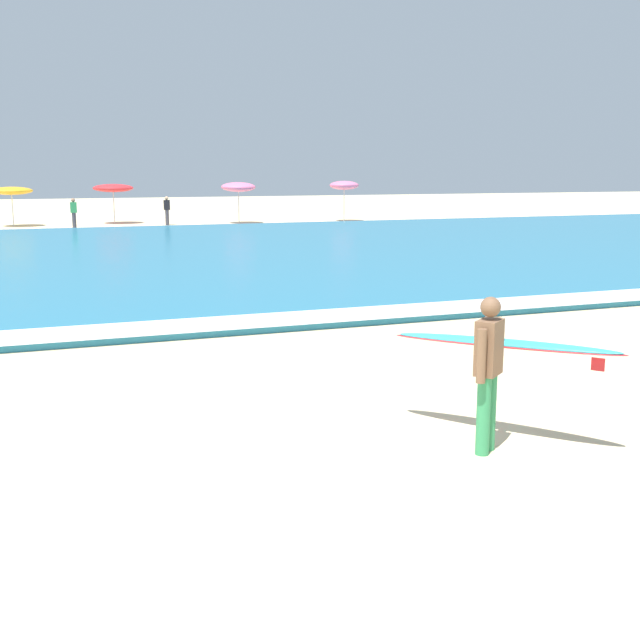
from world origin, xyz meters
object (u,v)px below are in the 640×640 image
beach_umbrella_3 (238,187)px  beachgoer_near_row_left (74,213)px  surfer_with_board (496,356)px  beachgoer_near_row_mid (167,210)px  beach_umbrella_1 (11,191)px  beach_umbrella_2 (113,188)px  beach_umbrella_4 (344,185)px

beach_umbrella_3 → beachgoer_near_row_left: (-9.08, -1.14, -1.21)m
surfer_with_board → beachgoer_near_row_left: bearing=93.5°
beachgoer_near_row_left → beachgoer_near_row_mid: bearing=13.7°
surfer_with_board → beach_umbrella_1: 39.20m
beachgoer_near_row_left → beach_umbrella_3: bearing=7.1°
surfer_with_board → beach_umbrella_2: 39.32m
surfer_with_board → beachgoer_near_row_left: (-2.21, 35.80, -0.19)m
beachgoer_near_row_left → beachgoer_near_row_mid: 5.16m
beach_umbrella_2 → beach_umbrella_4: 13.28m
surfer_with_board → beach_umbrella_3: (6.87, 36.94, 1.02)m
beach_umbrella_3 → beachgoer_near_row_mid: bearing=178.8°
surfer_with_board → beach_umbrella_1: (-5.16, 38.85, 0.87)m
beach_umbrella_2 → beach_umbrella_3: beach_umbrella_3 is taller
beach_umbrella_1 → beachgoer_near_row_mid: beach_umbrella_1 is taller
beachgoer_near_row_left → beach_umbrella_1: bearing=134.1°
beach_umbrella_4 → beachgoer_near_row_mid: 10.49m
beach_umbrella_2 → beachgoer_near_row_left: size_ratio=1.43×
surfer_with_board → beach_umbrella_4: beach_umbrella_4 is taller
beach_umbrella_1 → beach_umbrella_2: (5.38, 0.46, 0.09)m
beachgoer_near_row_left → beach_umbrella_2: bearing=55.4°
beach_umbrella_1 → beach_umbrella_3: (12.04, -1.91, 0.15)m
beach_umbrella_1 → beach_umbrella_4: beach_umbrella_4 is taller
surfer_with_board → beachgoer_near_row_mid: (2.81, 37.02, -0.19)m
beach_umbrella_1 → beach_umbrella_2: 5.40m
surfer_with_board → beach_umbrella_1: bearing=97.6°
surfer_with_board → beach_umbrella_1: beach_umbrella_1 is taller
beach_umbrella_4 → beach_umbrella_2: bearing=168.3°
beach_umbrella_1 → beachgoer_near_row_mid: (7.97, -1.83, -1.06)m
beach_umbrella_1 → beachgoer_near_row_mid: 8.25m
beach_umbrella_1 → beach_umbrella_3: bearing=-9.0°
beach_umbrella_3 → beach_umbrella_4: (6.34, -0.33, 0.05)m
beach_umbrella_3 → surfer_with_board: bearing=-100.5°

